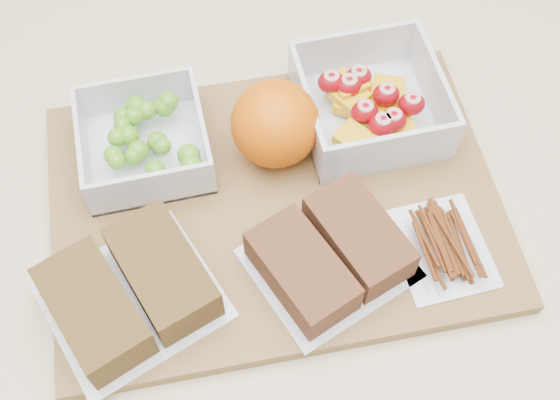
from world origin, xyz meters
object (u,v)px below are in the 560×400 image
Objects in this scene: grape_container at (146,140)px; pretzel_bag at (443,243)px; sandwich_bag_left at (129,292)px; cutting_board at (275,204)px; sandwich_bag_center at (330,254)px; fruit_container at (370,105)px; orange at (275,124)px.

grape_container is 1.17× the size of pretzel_bag.
sandwich_bag_left is 1.73× the size of pretzel_bag.
grape_container is at bearing 145.60° from cutting_board.
sandwich_bag_center is at bearing 175.43° from pretzel_bag.
grape_container is 0.16m from sandwich_bag_left.
cutting_board is 3.11× the size of fruit_container.
sandwich_bag_center is at bearing -118.24° from fruit_container.
orange reaches higher than fruit_container.
cutting_board is 0.09m from sandwich_bag_center.
fruit_container is 1.34× the size of pretzel_bag.
orange is at bearing 39.43° from sandwich_bag_left.
orange is (0.12, -0.02, 0.02)m from grape_container.
fruit_container is (0.22, -0.01, 0.00)m from grape_container.
grape_container is at bearing 178.11° from fruit_container.
orange is at bearing 131.04° from pretzel_bag.
fruit_container reaches higher than sandwich_bag_center.
fruit_container is 0.10m from orange.
cutting_board is 4.16× the size of pretzel_bag.
grape_container is 1.41× the size of orange.
fruit_container is at bearing 9.53° from orange.
sandwich_bag_left is 1.07× the size of sandwich_bag_center.
cutting_board is 4.99× the size of orange.
sandwich_bag_center is at bearing -81.63° from orange.
sandwich_bag_center is at bearing -1.20° from sandwich_bag_left.
sandwich_bag_left is at bearing -102.73° from grape_container.
fruit_container is 0.16m from pretzel_bag.
orange is 0.48× the size of sandwich_bag_left.
grape_container reaches higher than cutting_board.
pretzel_bag is (0.12, -0.14, -0.03)m from orange.
cutting_board is 0.16m from sandwich_bag_left.
orange reaches higher than sandwich_bag_left.
sandwich_bag_center is (0.18, -0.00, -0.00)m from sandwich_bag_left.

